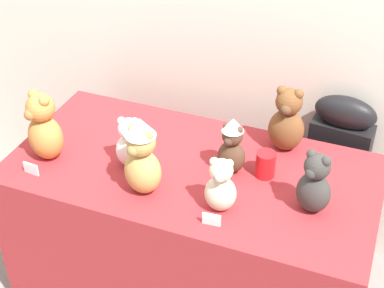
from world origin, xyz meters
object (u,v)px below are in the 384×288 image
Objects in this scene: teddy_bear_honey at (142,157)px; teddy_bear_charcoal at (315,184)px; teddy_bear_cocoa at (232,146)px; party_cup_red at (266,164)px; teddy_bear_chestnut at (287,121)px; teddy_bear_cream at (221,186)px; teddy_bear_ginger at (44,128)px; instrument_case at (333,180)px; teddy_bear_snow at (130,144)px; display_table at (192,235)px.

teddy_bear_honey is 1.29× the size of teddy_bear_charcoal.
teddy_bear_cocoa is 2.33× the size of party_cup_red.
teddy_bear_chestnut reaches higher than teddy_bear_cream.
teddy_bear_ginger reaches higher than teddy_bear_cocoa.
teddy_bear_cocoa is 0.82× the size of teddy_bear_ginger.
teddy_bear_chestnut is (0.45, 0.48, -0.02)m from teddy_bear_honey.
teddy_bear_snow reaches higher than instrument_case.
teddy_bear_ginger is at bearing -158.12° from teddy_bear_cocoa.
teddy_bear_snow reaches higher than display_table.
teddy_bear_snow is (-0.12, 0.13, -0.06)m from teddy_bear_honey.
instrument_case is 0.62m from party_cup_red.
instrument_case is at bearing 55.59° from teddy_bear_cream.
teddy_bear_ginger is at bearing -172.83° from teddy_bear_honey.
instrument_case is 1.39m from teddy_bear_ginger.
teddy_bear_ginger reaches higher than instrument_case.
teddy_bear_ginger is (-0.47, 0.06, -0.02)m from teddy_bear_honey.
teddy_bear_ginger reaches higher than teddy_bear_snow.
teddy_bear_chestnut is (0.17, 0.24, 0.01)m from teddy_bear_cocoa.
teddy_bear_snow is (-0.57, -0.35, -0.03)m from teddy_bear_chestnut.
teddy_bear_cocoa is 1.10× the size of teddy_bear_snow.
teddy_bear_charcoal is (0.36, -0.11, -0.00)m from teddy_bear_cocoa.
teddy_bear_ginger is 1.04× the size of teddy_bear_chestnut.
party_cup_red is (-0.03, -0.21, -0.08)m from teddy_bear_chestnut.
teddy_bear_cream is (-0.35, -0.71, 0.41)m from instrument_case.
teddy_bear_cocoa is 0.29m from teddy_bear_chestnut.
teddy_bear_ginger is at bearing -154.52° from teddy_bear_charcoal.
instrument_case is 4.04× the size of teddy_bear_snow.
teddy_bear_cream is at bearing 18.77° from teddy_bear_ginger.
teddy_bear_honey is 3.07× the size of party_cup_red.
party_cup_red is at bearing -112.48° from instrument_case.
teddy_bear_cocoa reaches higher than instrument_case.
teddy_bear_cream is 0.28m from party_cup_red.
teddy_bear_honey is at bearing -146.80° from teddy_bear_charcoal.
display_table is at bearing 72.81° from teddy_bear_honey.
teddy_bear_honey is at bearing -147.55° from party_cup_red.
display_table is 0.60m from teddy_bear_honey.
teddy_bear_honey is 1.45× the size of teddy_bear_snow.
teddy_bear_snow is 0.56m from party_cup_red.
display_table is at bearing -138.62° from teddy_bear_chestnut.
display_table is 0.54m from teddy_bear_cocoa.
teddy_bear_cocoa is 0.16m from party_cup_red.
display_table is 5.85× the size of teddy_bear_charcoal.
instrument_case is 2.80× the size of teddy_bear_honey.
teddy_bear_charcoal reaches higher than party_cup_red.
instrument_case is 3.14× the size of teddy_bear_chestnut.
teddy_bear_honey is at bearing -131.15° from teddy_bear_cocoa.
party_cup_red is (0.29, 0.06, 0.44)m from display_table.
teddy_bear_ginger is (-0.60, -0.15, 0.53)m from display_table.
display_table is 0.73m from teddy_bear_charcoal.
teddy_bear_cream is at bearing -137.57° from teddy_bear_charcoal.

